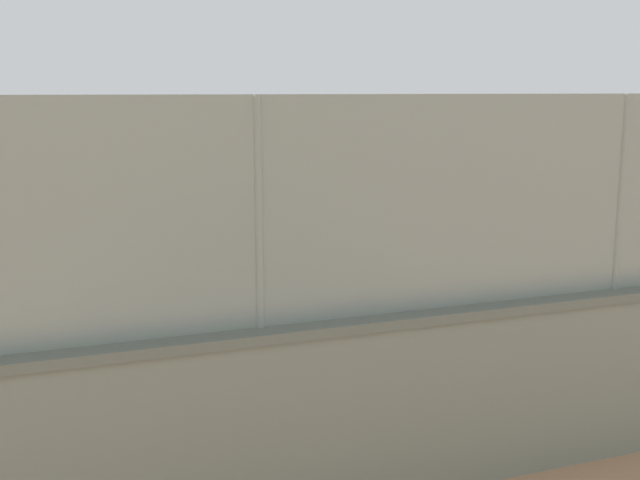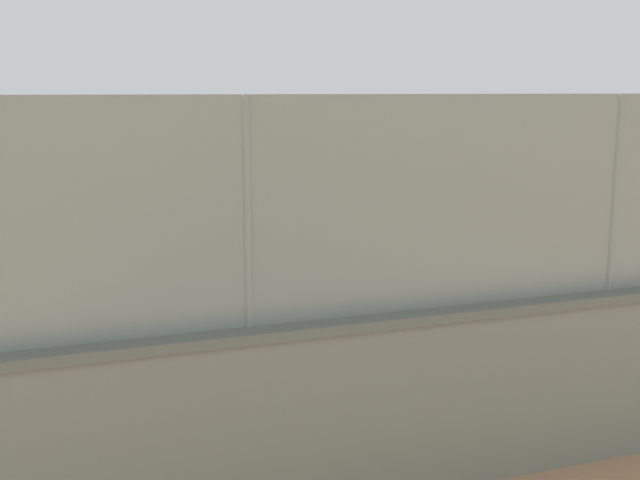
{
  "view_description": "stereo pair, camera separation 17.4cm",
  "coord_description": "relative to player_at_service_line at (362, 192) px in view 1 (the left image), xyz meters",
  "views": [
    {
      "loc": [
        5.53,
        17.58,
        3.29
      ],
      "look_at": [
        1.36,
        7.31,
        1.18
      ],
      "focal_mm": 44.36,
      "sensor_mm": 36.0,
      "label": 1
    },
    {
      "loc": [
        5.36,
        17.64,
        3.29
      ],
      "look_at": [
        1.36,
        7.31,
        1.18
      ],
      "focal_mm": 44.36,
      "sensor_mm": 36.0,
      "label": 2
    }
  ],
  "objects": [
    {
      "name": "fence_panel_on_wall",
      "position": [
        2.79,
        11.29,
        1.46
      ],
      "size": [
        26.48,
        0.67,
        1.72
      ],
      "color": "gray",
      "rests_on": "perimeter_wall"
    },
    {
      "name": "player_at_service_line",
      "position": [
        0.0,
        0.0,
        0.0
      ],
      "size": [
        1.01,
        0.7,
        1.6
      ],
      "color": "#B2B2B2",
      "rests_on": "ground_plane"
    },
    {
      "name": "perimeter_wall",
      "position": [
        2.79,
        11.29,
        -0.16
      ],
      "size": [
        26.96,
        1.06,
        1.54
      ],
      "color": "gray",
      "rests_on": "ground_plane"
    },
    {
      "name": "ground_plane",
      "position": [
        2.29,
        -0.89,
        -0.93
      ],
      "size": [
        260.0,
        260.0,
        0.0
      ],
      "primitive_type": "plane",
      "color": "tan"
    },
    {
      "name": "sports_ball",
      "position": [
        6.97,
        7.19,
        -0.84
      ],
      "size": [
        0.19,
        0.19,
        0.19
      ],
      "primitive_type": "sphere",
      "color": "orange",
      "rests_on": "ground_plane"
    }
  ]
}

